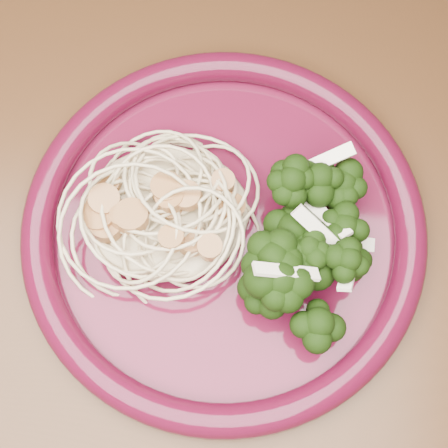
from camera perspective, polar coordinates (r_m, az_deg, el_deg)
dining_table at (r=0.62m, az=-10.91°, el=-6.91°), size 1.20×0.80×0.75m
dinner_plate at (r=0.51m, az=-0.00°, el=-0.29°), size 0.39×0.39×0.03m
spaghetti_pile at (r=0.51m, az=-5.44°, el=1.52°), size 0.16×0.15×0.03m
scallop_cluster at (r=0.48m, az=-5.84°, el=3.13°), size 0.15×0.15×0.04m
broccoli_pile at (r=0.49m, az=6.91°, el=-1.24°), size 0.12×0.17×0.05m
onion_garnish at (r=0.46m, az=7.37°, el=0.03°), size 0.08×0.11×0.06m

